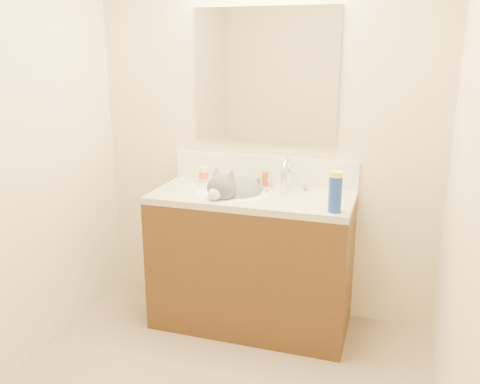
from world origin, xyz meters
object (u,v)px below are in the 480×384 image
Objects in this scene: amber_bottle at (265,179)px; spray_can at (335,194)px; faucet at (287,177)px; silver_jar at (260,182)px; vanity_cabinet at (252,263)px; cat at (235,195)px; basin at (232,205)px; pill_bottle at (204,174)px.

spray_can is (0.49, -0.39, 0.05)m from amber_bottle.
faucet is 0.47m from spray_can.
amber_bottle is 0.63m from spray_can.
amber_bottle reaches higher than silver_jar.
cat is (-0.11, 0.00, 0.43)m from vanity_cabinet.
faucet is at bearing 29.12° from basin.
silver_jar reaches higher than vanity_cabinet.
spray_can reaches higher than vanity_cabinet.
pill_bottle is at bearing 141.81° from basin.
basin is at bearing -150.88° from faucet.
cat is at bearing -154.75° from faucet.
cat reaches higher than vanity_cabinet.
faucet is 2.99× the size of amber_bottle.
spray_can is (0.33, -0.33, 0.01)m from faucet.
pill_bottle is (-0.56, 0.04, -0.04)m from faucet.
silver_jar is (0.37, 0.01, -0.02)m from pill_bottle.
amber_bottle is (0.03, 0.01, 0.02)m from silver_jar.
cat is at bearing -32.44° from pill_bottle.
vanity_cabinet is at bearing 14.04° from basin.
pill_bottle is 1.74× the size of silver_jar.
faucet is 1.45× the size of spray_can.
vanity_cabinet is 0.40m from basin.
basin is at bearing -95.11° from cat.
silver_jar is at bearing 91.21° from vanity_cabinet.
amber_bottle is (-0.15, 0.06, -0.04)m from faucet.
basin is at bearing -118.32° from silver_jar.
amber_bottle is at bearing 2.86° from pill_bottle.
cat reaches higher than silver_jar.
spray_can is (0.63, -0.17, 0.17)m from basin.
vanity_cabinet is 0.78m from spray_can.
basin is at bearing -165.96° from vanity_cabinet.
cat is at bearing -119.44° from silver_jar.
faucet reaches higher than silver_jar.
basin is 4.44× the size of pill_bottle.
pill_bottle is (-0.26, 0.20, 0.12)m from basin.
faucet reaches higher than cat.
vanity_cabinet is 12.81× the size of amber_bottle.
faucet is 0.17m from amber_bottle.
amber_bottle is at bearing 141.14° from spray_can.
cat is 8.46× the size of silver_jar.
spray_can is at bearing -14.77° from basin.
pill_bottle reaches higher than amber_bottle.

